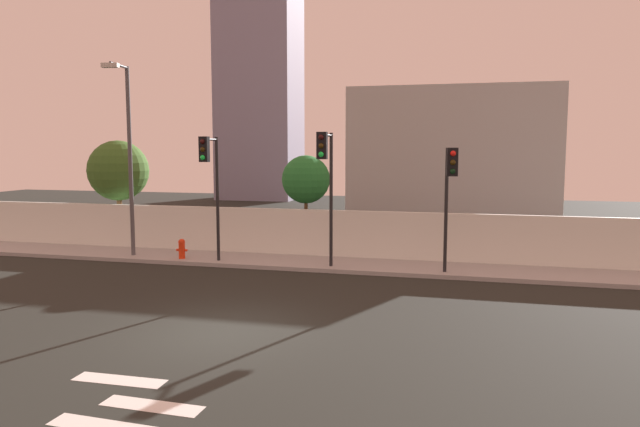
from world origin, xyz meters
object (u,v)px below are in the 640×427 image
(traffic_light_center, at_px, (210,172))
(roadside_tree_leftmost, at_px, (118,171))
(street_lamp_curbside, at_px, (128,147))
(fire_hydrant, at_px, (182,248))
(roadside_tree_midleft, at_px, (306,180))
(traffic_light_right, at_px, (450,182))
(traffic_light_left, at_px, (326,170))

(traffic_light_center, relative_size, roadside_tree_leftmost, 0.98)
(traffic_light_center, distance_m, street_lamp_curbside, 3.79)
(street_lamp_curbside, distance_m, fire_hydrant, 4.40)
(roadside_tree_midleft, bearing_deg, traffic_light_center, -124.90)
(fire_hydrant, bearing_deg, traffic_light_right, -3.56)
(traffic_light_right, bearing_deg, roadside_tree_leftmost, 165.43)
(traffic_light_left, bearing_deg, roadside_tree_midleft, 115.20)
(roadside_tree_midleft, bearing_deg, traffic_light_right, -32.77)
(street_lamp_curbside, distance_m, roadside_tree_leftmost, 4.18)
(street_lamp_curbside, distance_m, roadside_tree_midleft, 7.10)
(traffic_light_left, xyz_separation_m, traffic_light_right, (4.11, 0.02, -0.36))
(street_lamp_curbside, bearing_deg, traffic_light_right, -3.03)
(fire_hydrant, bearing_deg, roadside_tree_midleft, 38.40)
(traffic_light_left, xyz_separation_m, street_lamp_curbside, (-8.01, 0.66, 0.78))
(traffic_light_left, xyz_separation_m, roadside_tree_midleft, (-1.80, 3.83, -0.55))
(roadside_tree_leftmost, height_order, roadside_tree_midleft, roadside_tree_leftmost)
(roadside_tree_leftmost, bearing_deg, roadside_tree_midleft, 0.00)
(fire_hydrant, relative_size, roadside_tree_midleft, 0.19)
(traffic_light_right, relative_size, roadside_tree_leftmost, 0.90)
(traffic_light_left, relative_size, roadside_tree_midleft, 1.17)
(traffic_light_left, relative_size, street_lamp_curbside, 0.65)
(traffic_light_right, relative_size, fire_hydrant, 5.54)
(traffic_light_left, xyz_separation_m, traffic_light_center, (-4.36, 0.16, -0.10))
(traffic_light_center, height_order, roadside_tree_midleft, traffic_light_center)
(fire_hydrant, bearing_deg, traffic_light_left, -6.25)
(traffic_light_center, relative_size, roadside_tree_midleft, 1.13)
(fire_hydrant, height_order, roadside_tree_midleft, roadside_tree_midleft)
(traffic_light_center, bearing_deg, street_lamp_curbside, 172.12)
(traffic_light_right, xyz_separation_m, roadside_tree_leftmost, (-14.65, 3.81, 0.09))
(traffic_light_center, bearing_deg, traffic_light_right, -0.93)
(traffic_light_right, distance_m, street_lamp_curbside, 12.19)
(traffic_light_right, distance_m, roadside_tree_leftmost, 15.13)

